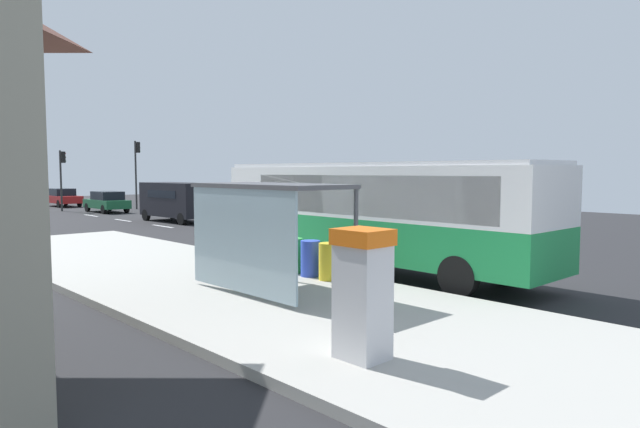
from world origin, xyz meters
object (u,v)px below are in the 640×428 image
(sedan_far, at_px, (62,197))
(traffic_light_median, at_px, (62,171))
(ticket_machine, at_px, (363,293))
(recycling_bin_yellow, at_px, (329,261))
(recycling_bin_blue, at_px, (310,258))
(white_van, at_px, (177,199))
(sedan_near, at_px, (107,201))
(recycling_bin_green, at_px, (293,255))
(bus_shelter, at_px, (260,209))
(traffic_light_near_side, at_px, (137,164))
(bus, at_px, (372,209))
(traffic_light_far_side, at_px, (13,170))

(sedan_far, distance_m, traffic_light_median, 6.58)
(ticket_machine, distance_m, recycling_bin_yellow, 6.04)
(sedan_far, bearing_deg, recycling_bin_blue, -99.62)
(white_van, distance_m, ticket_machine, 26.12)
(sedan_near, height_order, ticket_machine, ticket_machine)
(recycling_bin_green, relative_size, bus_shelter, 0.24)
(sedan_near, distance_m, sedan_far, 9.31)
(recycling_bin_green, distance_m, traffic_light_median, 32.16)
(bus_shelter, bearing_deg, traffic_light_near_side, 69.33)
(sedan_far, xyz_separation_m, traffic_light_median, (-1.89, -5.90, 2.23))
(traffic_light_median, bearing_deg, sedan_far, 72.21)
(bus_shelter, bearing_deg, traffic_light_median, 78.38)
(bus, relative_size, ticket_machine, 5.68)
(traffic_light_far_side, relative_size, traffic_light_median, 1.02)
(recycling_bin_blue, bearing_deg, traffic_light_near_side, 72.55)
(bus, relative_size, recycling_bin_blue, 11.61)
(bus, xyz_separation_m, recycling_bin_green, (-2.49, 0.66, -1.19))
(white_van, relative_size, sedan_far, 1.18)
(recycling_bin_green, xyz_separation_m, bus_shelter, (-2.21, -1.42, 1.44))
(ticket_machine, height_order, traffic_light_far_side, traffic_light_far_side)
(recycling_bin_yellow, relative_size, recycling_bin_blue, 1.00)
(traffic_light_median, bearing_deg, white_van, -82.57)
(sedan_far, height_order, traffic_light_median, traffic_light_median)
(sedan_near, bearing_deg, bus_shelter, -106.32)
(sedan_far, distance_m, recycling_bin_blue, 38.88)
(ticket_machine, relative_size, recycling_bin_yellow, 2.04)
(sedan_far, xyz_separation_m, bus_shelter, (-8.71, -39.05, 1.31))
(white_van, bearing_deg, bus, -101.85)
(sedan_near, relative_size, sedan_far, 0.99)
(ticket_machine, xyz_separation_m, traffic_light_near_side, (13.53, 36.18, 2.36))
(ticket_machine, relative_size, traffic_light_far_side, 0.42)
(traffic_light_far_side, bearing_deg, sedan_far, 51.15)
(sedan_near, distance_m, traffic_light_far_side, 6.42)
(recycling_bin_blue, distance_m, bus_shelter, 2.74)
(white_van, bearing_deg, bus_shelter, -113.94)
(white_van, distance_m, sedan_far, 19.66)
(recycling_bin_blue, bearing_deg, bus_shelter, -162.02)
(bus, height_order, recycling_bin_blue, bus)
(sedan_near, bearing_deg, recycling_bin_yellow, -102.33)
(recycling_bin_yellow, relative_size, traffic_light_near_side, 0.18)
(bus, bearing_deg, recycling_bin_green, 165.09)
(white_van, relative_size, recycling_bin_green, 5.55)
(sedan_far, height_order, recycling_bin_blue, sedan_far)
(recycling_bin_blue, distance_m, traffic_light_median, 32.85)
(sedan_far, bearing_deg, traffic_light_far_side, -128.85)
(sedan_far, bearing_deg, bus_shelter, -102.57)
(traffic_light_near_side, relative_size, bus_shelter, 1.34)
(recycling_bin_green, height_order, traffic_light_far_side, traffic_light_far_side)
(ticket_machine, bearing_deg, bus_shelter, 70.71)
(white_van, distance_m, traffic_light_near_side, 12.78)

